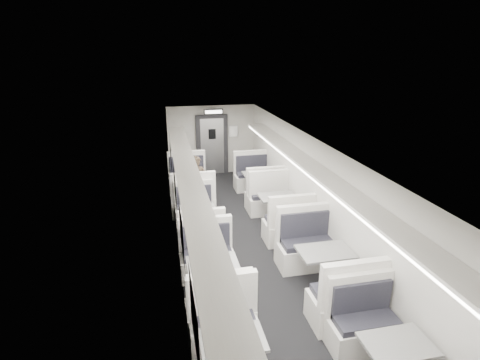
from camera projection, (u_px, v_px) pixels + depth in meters
name	position (u px, v px, depth m)	size (l,w,h in m)	color
room	(254.00, 208.00, 7.46)	(3.24, 12.24, 2.64)	black
booth_left_a	(190.00, 189.00, 10.72)	(1.15, 2.34, 1.25)	white
booth_left_b	(198.00, 222.00, 8.81)	(0.98, 2.00, 1.07)	white
booth_left_c	(213.00, 280.00, 6.53)	(1.05, 2.13, 1.14)	white
booth_left_d	(233.00, 360.00, 4.87)	(1.00, 2.04, 1.09)	white
booth_right_a	(259.00, 186.00, 10.98)	(1.11, 2.26, 1.21)	white
booth_right_b	(278.00, 210.00, 9.31)	(1.12, 2.27, 1.21)	white
booth_right_c	(324.00, 270.00, 6.76)	(1.16, 2.35, 1.26)	white
passenger	(197.00, 183.00, 10.13)	(0.55, 0.36, 1.52)	black
window_a	(171.00, 159.00, 10.25)	(0.02, 1.18, 0.84)	black
window_b	(175.00, 186.00, 8.22)	(0.02, 1.18, 0.84)	black
window_c	(182.00, 231.00, 6.19)	(0.02, 1.18, 0.84)	black
window_d	(195.00, 320.00, 4.16)	(0.02, 1.18, 0.84)	black
luggage_rack_left	(191.00, 184.00, 6.70)	(0.46, 10.40, 0.09)	white
luggage_rack_right	(321.00, 175.00, 7.19)	(0.46, 10.40, 0.09)	white
vestibule_door	(212.00, 145.00, 12.98)	(1.10, 0.13, 2.10)	black
exit_sign	(213.00, 112.00, 12.12)	(0.62, 0.12, 0.16)	black
wall_notice	(233.00, 131.00, 12.97)	(0.32, 0.02, 0.40)	white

